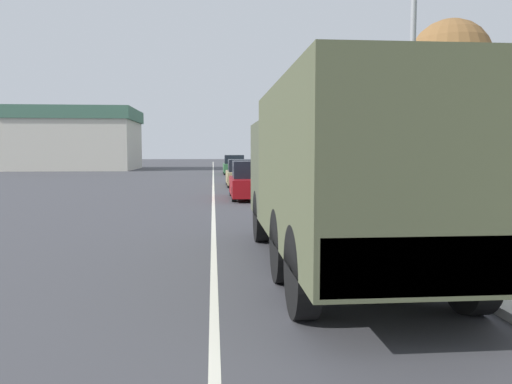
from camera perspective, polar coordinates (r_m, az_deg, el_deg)
ground_plane at (r=34.98m, az=-4.91°, el=1.29°), size 180.00×180.00×0.00m
lane_centre_stripe at (r=34.98m, az=-4.91°, el=1.30°), size 0.12×120.00×0.00m
sidewalk_right at (r=35.26m, az=2.43°, el=1.43°), size 1.80×120.00×0.12m
grass_strip_right at (r=36.09m, az=9.37°, el=1.37°), size 7.00×120.00×0.02m
military_truck at (r=8.75m, az=9.62°, el=2.45°), size 2.49×7.99×3.12m
car_nearest_ahead at (r=21.87m, az=-0.56°, el=1.17°), size 1.80×4.20×1.64m
car_second_ahead at (r=29.67m, az=-1.55°, el=2.06°), size 1.90×4.69×1.57m
car_third_ahead at (r=44.79m, az=-2.53°, el=3.03°), size 1.91×4.81×1.71m
lamp_post at (r=12.88m, az=16.72°, el=16.97°), size 1.69×0.24×8.11m
tree_mid_right at (r=22.15m, az=21.26°, el=13.70°), size 3.29×3.29×7.32m
tree_far_right at (r=34.02m, az=10.97°, el=9.69°), size 3.12×3.12×6.68m
utility_box at (r=12.10m, az=26.05°, el=-3.96°), size 0.55×0.45×0.70m
building_distant at (r=58.98m, az=-19.75°, el=5.72°), size 13.09×10.99×6.67m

